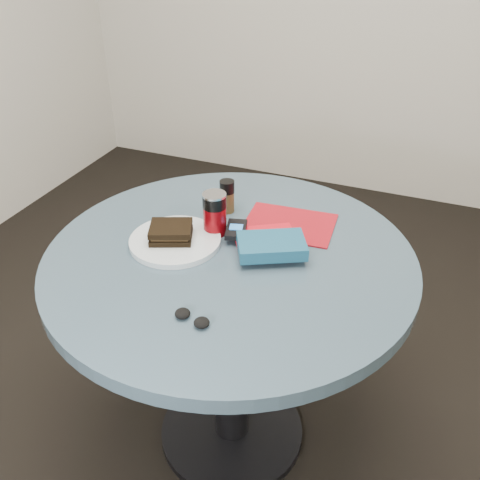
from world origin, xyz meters
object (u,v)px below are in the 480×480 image
at_px(sandwich, 171,232).
at_px(soda_can, 215,214).
at_px(pepper_grinder, 227,196).
at_px(magazine, 289,224).
at_px(plate, 175,241).
at_px(red_book, 265,237).
at_px(mp3_player, 236,230).
at_px(novel, 272,246).
at_px(table, 230,301).
at_px(headphones, 192,318).

relative_size(sandwich, soda_can, 1.13).
xyz_separation_m(pepper_grinder, magazine, (0.20, -0.01, -0.05)).
xyz_separation_m(plate, soda_can, (0.08, 0.09, 0.05)).
height_order(plate, red_book, red_book).
bearing_deg(mp3_player, magazine, 45.82).
relative_size(plate, novel, 1.43).
relative_size(soda_can, mp3_player, 1.19).
relative_size(sandwich, red_book, 0.84).
height_order(table, novel, novel).
height_order(table, pepper_grinder, pepper_grinder).
height_order(plate, headphones, headphones).
relative_size(table, mp3_player, 9.49).
bearing_deg(magazine, headphones, -103.11).
bearing_deg(sandwich, pepper_grinder, 71.66).
bearing_deg(headphones, pepper_grinder, 103.91).
distance_m(soda_can, novel, 0.20).
xyz_separation_m(pepper_grinder, mp3_player, (0.08, -0.13, -0.03)).
relative_size(table, magazine, 3.89).
distance_m(table, novel, 0.23).
height_order(sandwich, novel, sandwich).
xyz_separation_m(sandwich, headphones, (0.20, -0.27, -0.03)).
xyz_separation_m(sandwich, red_book, (0.24, 0.11, -0.02)).
xyz_separation_m(soda_can, red_book, (0.15, 0.01, -0.05)).
bearing_deg(pepper_grinder, magazine, -1.99).
distance_m(sandwich, mp3_player, 0.18).
distance_m(plate, sandwich, 0.03).
bearing_deg(mp3_player, table, -80.43).
xyz_separation_m(sandwich, novel, (0.28, 0.04, -0.00)).
bearing_deg(table, pepper_grinder, 114.47).
height_order(magazine, red_book, red_book).
bearing_deg(red_book, sandwich, 172.83).
bearing_deg(soda_can, plate, -130.86).
bearing_deg(headphones, mp3_player, 96.35).
distance_m(pepper_grinder, headphones, 0.51).
relative_size(sandwich, magazine, 0.55).
xyz_separation_m(pepper_grinder, novel, (0.20, -0.18, -0.02)).
relative_size(sandwich, mp3_player, 1.34).
bearing_deg(headphones, novel, 75.15).
bearing_deg(mp3_player, sandwich, -149.05).
bearing_deg(novel, plate, 160.72).
distance_m(pepper_grinder, magazine, 0.21).
distance_m(sandwich, novel, 0.28).
xyz_separation_m(plate, headphones, (0.19, -0.27, 0.00)).
bearing_deg(plate, mp3_player, 31.90).
xyz_separation_m(plate, magazine, (0.26, 0.21, -0.01)).
bearing_deg(headphones, magazine, 80.90).
xyz_separation_m(table, pepper_grinder, (-0.09, 0.21, 0.22)).
distance_m(plate, mp3_player, 0.17).
distance_m(sandwich, red_book, 0.26).
height_order(novel, headphones, novel).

